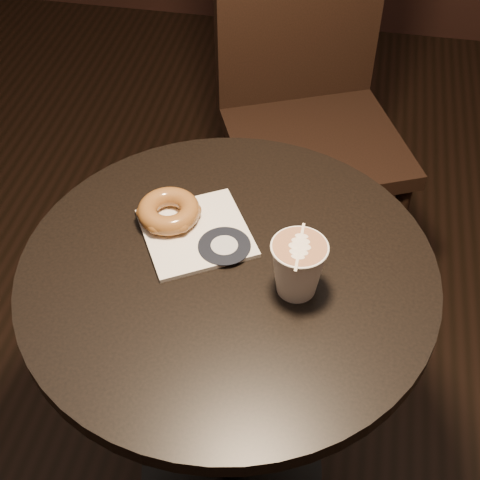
{
  "coord_description": "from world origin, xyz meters",
  "views": [
    {
      "loc": [
        0.16,
        -0.72,
        1.57
      ],
      "look_at": [
        0.01,
        0.03,
        0.79
      ],
      "focal_mm": 50.0,
      "sensor_mm": 36.0,
      "label": 1
    }
  ],
  "objects_px": {
    "cafe_table": "(229,337)",
    "chair": "(307,82)",
    "doughnut": "(169,211)",
    "latte_cup": "(298,268)",
    "pastry_bag": "(196,233)"
  },
  "relations": [
    {
      "from": "chair",
      "to": "latte_cup",
      "type": "bearing_deg",
      "value": -108.99
    },
    {
      "from": "chair",
      "to": "latte_cup",
      "type": "height_order",
      "value": "chair"
    },
    {
      "from": "cafe_table",
      "to": "pastry_bag",
      "type": "distance_m",
      "value": 0.22
    },
    {
      "from": "chair",
      "to": "pastry_bag",
      "type": "distance_m",
      "value": 0.75
    },
    {
      "from": "doughnut",
      "to": "latte_cup",
      "type": "bearing_deg",
      "value": -25.05
    },
    {
      "from": "doughnut",
      "to": "chair",
      "type": "bearing_deg",
      "value": 76.42
    },
    {
      "from": "chair",
      "to": "doughnut",
      "type": "relative_size",
      "value": 10.01
    },
    {
      "from": "chair",
      "to": "latte_cup",
      "type": "distance_m",
      "value": 0.84
    },
    {
      "from": "doughnut",
      "to": "pastry_bag",
      "type": "bearing_deg",
      "value": -23.17
    },
    {
      "from": "cafe_table",
      "to": "doughnut",
      "type": "bearing_deg",
      "value": 145.14
    },
    {
      "from": "cafe_table",
      "to": "chair",
      "type": "bearing_deg",
      "value": 86.54
    },
    {
      "from": "chair",
      "to": "latte_cup",
      "type": "relative_size",
      "value": 11.1
    },
    {
      "from": "cafe_table",
      "to": "chair",
      "type": "xyz_separation_m",
      "value": [
        0.05,
        0.79,
        0.06
      ]
    },
    {
      "from": "cafe_table",
      "to": "pastry_bag",
      "type": "xyz_separation_m",
      "value": [
        -0.07,
        0.06,
        0.2
      ]
    },
    {
      "from": "chair",
      "to": "doughnut",
      "type": "height_order",
      "value": "chair"
    }
  ]
}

